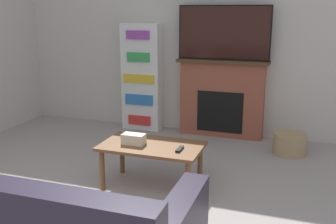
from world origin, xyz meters
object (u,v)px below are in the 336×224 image
Objects in this scene: fireplace at (222,98)px; bookshelf at (142,77)px; tv at (224,33)px; coffee_table at (152,150)px; storage_basket at (290,144)px.

bookshelf is (-1.16, -0.02, 0.23)m from fireplace.
tv is 0.80× the size of bookshelf.
coffee_table is 2.06m from bookshelf.
tv is at bearing 155.02° from storage_basket.
tv is 1.33m from bookshelf.
storage_basket is (1.24, 1.40, -0.25)m from coffee_table.
tv is at bearing -90.00° from fireplace.
bookshelf is 2.23m from storage_basket.
coffee_table is 1.89m from storage_basket.
coffee_table is (-0.31, -1.85, -0.15)m from fireplace.
bookshelf is at bearing 168.29° from storage_basket.
bookshelf is at bearing -179.90° from tv.
fireplace is 0.81× the size of bookshelf.
coffee_table reaches higher than storage_basket.
coffee_table is at bearing -99.45° from tv.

